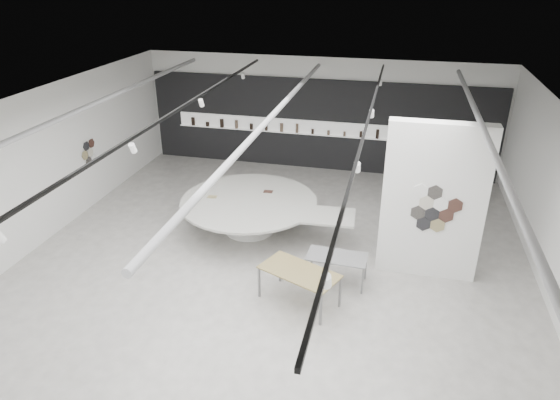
% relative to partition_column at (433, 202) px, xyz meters
% --- Properties ---
extents(room, '(12.02, 14.02, 3.82)m').
position_rel_partition_column_xyz_m(room, '(-3.59, -1.00, 0.27)').
color(room, '#B7B3AC').
rests_on(room, ground).
extents(back_wall_display, '(11.80, 0.27, 3.10)m').
position_rel_partition_column_xyz_m(back_wall_display, '(-3.58, 5.94, -0.26)').
color(back_wall_display, black).
rests_on(back_wall_display, ground).
extents(partition_column, '(2.20, 0.38, 3.60)m').
position_rel_partition_column_xyz_m(partition_column, '(0.00, 0.00, 0.00)').
color(partition_column, white).
rests_on(partition_column, ground).
extents(display_island, '(4.73, 3.78, 0.92)m').
position_rel_partition_column_xyz_m(display_island, '(-4.44, 0.96, -1.20)').
color(display_island, white).
rests_on(display_island, ground).
extents(sample_table_wood, '(1.83, 1.41, 0.77)m').
position_rel_partition_column_xyz_m(sample_table_wood, '(-2.59, -1.79, -1.09)').
color(sample_table_wood, olive).
rests_on(sample_table_wood, ground).
extents(sample_table_stone, '(1.35, 0.71, 0.68)m').
position_rel_partition_column_xyz_m(sample_table_stone, '(-1.93, -0.88, -1.18)').
color(sample_table_stone, gray).
rests_on(sample_table_stone, ground).
extents(kitchen_counter, '(1.68, 0.81, 1.27)m').
position_rel_partition_column_xyz_m(kitchen_counter, '(-0.13, 5.52, -1.34)').
color(kitchen_counter, white).
rests_on(kitchen_counter, ground).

